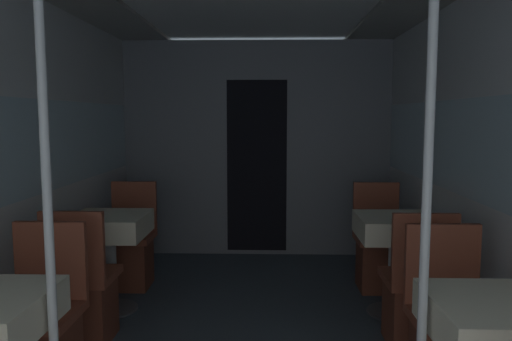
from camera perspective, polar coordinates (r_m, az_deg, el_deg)
The scene contains 13 objects.
wall_left at distance 3.35m, azimuth -26.66°, elevation -0.10°, with size 0.05×6.60×2.29m.
wall_right at distance 3.23m, azimuth 25.47°, elevation -0.26°, with size 0.05×6.60×2.29m.
bulkhead_far at distance 5.37m, azimuth 0.11°, elevation 2.41°, with size 2.84×0.09×2.29m.
chair_left_far_0 at distance 3.06m, azimuth -23.34°, elevation -17.49°, with size 0.40×0.40×0.91m.
support_pole_left_0 at distance 2.20m, azimuth -22.73°, elevation -3.38°, with size 0.04×0.04×2.29m.
dining_table_left_1 at distance 4.00m, azimuth -16.43°, elevation -6.69°, with size 0.56×0.56×0.75m.
chair_left_near_1 at distance 3.59m, azimuth -19.06°, elevation -13.74°, with size 0.40×0.40×0.91m.
chair_left_far_1 at distance 4.59m, azimuth -14.15°, elevation -9.20°, with size 0.40×0.40×0.91m.
dining_table_right_0 at distance 2.36m, azimuth 26.22°, elevation -16.17°, with size 0.56×0.56×0.75m.
support_pole_right_0 at distance 2.10m, azimuth 18.90°, elevation -3.66°, with size 0.04×0.04×2.29m.
dining_table_right_1 at distance 3.92m, azimuth 15.66°, elevation -6.92°, with size 0.56×0.56×0.75m.
chair_right_near_1 at distance 3.50m, azimuth 17.74°, elevation -14.20°, with size 0.40×0.40×0.91m.
chair_right_far_1 at distance 4.52m, azimuth 13.82°, elevation -9.43°, with size 0.40×0.40×0.91m.
Camera 1 is at (0.14, -1.03, 1.49)m, focal length 35.00 mm.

